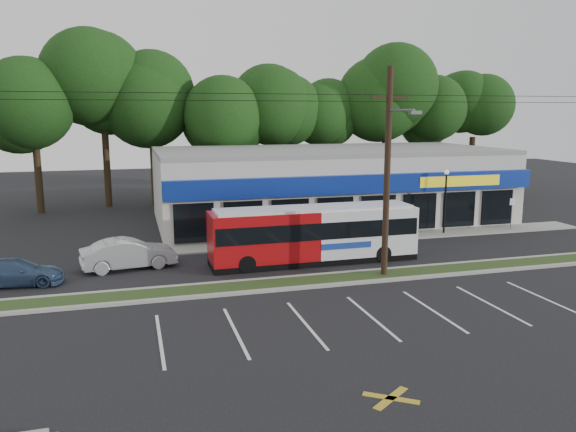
% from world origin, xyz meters
% --- Properties ---
extents(ground, '(120.00, 120.00, 0.00)m').
position_xyz_m(ground, '(0.00, 0.00, 0.00)').
color(ground, black).
rests_on(ground, ground).
extents(grass_strip, '(40.00, 1.60, 0.12)m').
position_xyz_m(grass_strip, '(0.00, 1.00, 0.06)').
color(grass_strip, '#253917').
rests_on(grass_strip, ground).
extents(curb_south, '(40.00, 0.25, 0.14)m').
position_xyz_m(curb_south, '(0.00, 0.15, 0.07)').
color(curb_south, '#9E9E93').
rests_on(curb_south, ground).
extents(curb_north, '(40.00, 0.25, 0.14)m').
position_xyz_m(curb_north, '(0.00, 1.85, 0.07)').
color(curb_north, '#9E9E93').
rests_on(curb_north, ground).
extents(sidewalk, '(32.00, 2.20, 0.10)m').
position_xyz_m(sidewalk, '(5.00, 9.00, 0.05)').
color(sidewalk, '#9E9E93').
rests_on(sidewalk, ground).
extents(strip_mall, '(25.00, 12.55, 5.30)m').
position_xyz_m(strip_mall, '(5.50, 15.91, 2.65)').
color(strip_mall, beige).
rests_on(strip_mall, ground).
extents(utility_pole, '(50.00, 2.77, 10.00)m').
position_xyz_m(utility_pole, '(2.83, 0.93, 5.41)').
color(utility_pole, black).
rests_on(utility_pole, ground).
extents(lamp_post, '(0.30, 0.30, 4.25)m').
position_xyz_m(lamp_post, '(11.00, 8.80, 2.67)').
color(lamp_post, black).
rests_on(lamp_post, ground).
extents(sign_post, '(0.45, 0.10, 2.23)m').
position_xyz_m(sign_post, '(16.00, 8.57, 1.56)').
color(sign_post, '#59595E').
rests_on(sign_post, ground).
extents(tree_line, '(46.76, 6.76, 11.83)m').
position_xyz_m(tree_line, '(4.00, 26.00, 8.42)').
color(tree_line, black).
rests_on(tree_line, ground).
extents(metrobus, '(11.19, 2.47, 3.00)m').
position_xyz_m(metrobus, '(0.56, 4.50, 1.59)').
color(metrobus, '#A70C10').
rests_on(metrobus, ground).
extents(car_dark, '(4.29, 1.88, 1.44)m').
position_xyz_m(car_dark, '(5.41, 8.50, 0.72)').
color(car_dark, black).
rests_on(car_dark, ground).
extents(car_silver, '(4.93, 2.36, 1.56)m').
position_xyz_m(car_silver, '(-9.00, 5.84, 0.78)').
color(car_silver, '#AAADB2').
rests_on(car_silver, ground).
extents(car_blue, '(4.37, 2.08, 1.23)m').
position_xyz_m(car_blue, '(-14.05, 4.35, 0.61)').
color(car_blue, navy).
rests_on(car_blue, ground).
extents(pedestrian_a, '(0.68, 0.54, 1.62)m').
position_xyz_m(pedestrian_a, '(2.00, 6.00, 0.81)').
color(pedestrian_a, silver).
rests_on(pedestrian_a, ground).
extents(pedestrian_b, '(0.98, 0.88, 1.64)m').
position_xyz_m(pedestrian_b, '(6.74, 8.03, 0.82)').
color(pedestrian_b, beige).
rests_on(pedestrian_b, ground).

